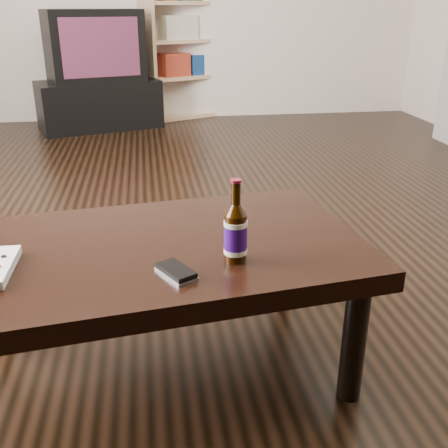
{
  "coord_description": "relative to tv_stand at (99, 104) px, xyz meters",
  "views": [
    {
      "loc": [
        -0.21,
        -2.3,
        1.05
      ],
      "look_at": [
        -0.03,
        -1.09,
        0.54
      ],
      "focal_mm": 42.0,
      "sensor_mm": 36.0,
      "label": 1
    }
  ],
  "objects": [
    {
      "name": "phone",
      "position": [
        0.47,
        -3.78,
        0.23
      ],
      "size": [
        0.11,
        0.13,
        0.02
      ],
      "rotation": [
        0.0,
        0.0,
        0.5
      ],
      "color": "#A7A7A9",
      "rests_on": "coffee_table"
    },
    {
      "name": "tv_stand",
      "position": [
        0.0,
        0.0,
        0.0
      ],
      "size": [
        1.16,
        0.82,
        0.42
      ],
      "primitive_type": "cube",
      "rotation": [
        0.0,
        0.0,
        0.31
      ],
      "color": "black",
      "rests_on": "floor"
    },
    {
      "name": "remote",
      "position": [
        0.03,
        -3.7,
        0.23
      ],
      "size": [
        0.06,
        0.21,
        0.03
      ],
      "rotation": [
        0.0,
        0.0,
        -0.01
      ],
      "color": "silver",
      "rests_on": "coffee_table"
    },
    {
      "name": "bookshelf",
      "position": [
        0.78,
        0.44,
        0.55
      ],
      "size": [
        0.86,
        0.65,
        1.46
      ],
      "rotation": [
        0.0,
        0.0,
        0.43
      ],
      "color": "tan",
      "rests_on": "floor"
    },
    {
      "name": "tv",
      "position": [
        0.0,
        -0.0,
        0.51
      ],
      "size": [
        0.91,
        0.71,
        0.6
      ],
      "rotation": [
        0.0,
        0.0,
        0.31
      ],
      "color": "black",
      "rests_on": "tv_stand"
    },
    {
      "name": "floor",
      "position": [
        0.63,
        -2.63,
        -0.22
      ],
      "size": [
        5.0,
        6.0,
        0.01
      ],
      "primitive_type": "cube",
      "color": "black",
      "rests_on": "ground"
    },
    {
      "name": "coffee_table",
      "position": [
        0.42,
        -3.59,
        0.17
      ],
      "size": [
        1.23,
        0.82,
        0.43
      ],
      "rotation": [
        0.0,
        0.0,
        0.13
      ],
      "color": "black",
      "rests_on": "floor"
    },
    {
      "name": "beer_bottle",
      "position": [
        0.63,
        -3.72,
        0.3
      ],
      "size": [
        0.08,
        0.08,
        0.22
      ],
      "rotation": [
        0.0,
        0.0,
        -0.35
      ],
      "color": "black",
      "rests_on": "coffee_table"
    }
  ]
}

